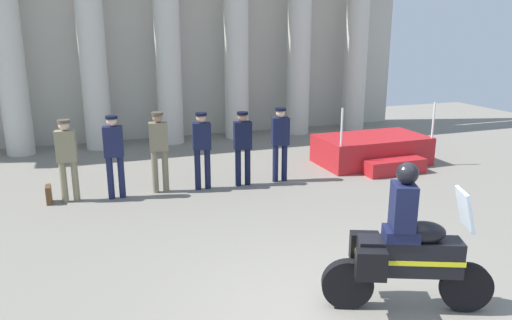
% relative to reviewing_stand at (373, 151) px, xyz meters
% --- Properties ---
extents(ground_plane, '(28.00, 28.00, 0.00)m').
position_rel_reviewing_stand_xyz_m(ground_plane, '(-4.16, -5.95, -0.34)').
color(ground_plane, gray).
extents(colonnade_backdrop, '(16.40, 1.59, 6.83)m').
position_rel_reviewing_stand_xyz_m(colonnade_backdrop, '(-4.41, 4.73, 3.18)').
color(colonnade_backdrop, beige).
rests_on(colonnade_backdrop, ground_plane).
extents(reviewing_stand, '(2.75, 2.05, 1.62)m').
position_rel_reviewing_stand_xyz_m(reviewing_stand, '(0.00, 0.00, 0.00)').
color(reviewing_stand, '#B21E23').
rests_on(reviewing_stand, ground_plane).
extents(officer_in_row_0, '(0.41, 0.27, 1.68)m').
position_rel_reviewing_stand_xyz_m(officer_in_row_0, '(-7.31, -0.37, 0.64)').
color(officer_in_row_0, '#847A5B').
rests_on(officer_in_row_0, ground_plane).
extents(officer_in_row_1, '(0.41, 0.27, 1.72)m').
position_rel_reviewing_stand_xyz_m(officer_in_row_1, '(-6.42, -0.47, 0.67)').
color(officer_in_row_1, '#191E42').
rests_on(officer_in_row_1, ground_plane).
extents(officer_in_row_2, '(0.41, 0.27, 1.73)m').
position_rel_reviewing_stand_xyz_m(officer_in_row_2, '(-5.50, -0.39, 0.68)').
color(officer_in_row_2, '#7A7056').
rests_on(officer_in_row_2, ground_plane).
extents(officer_in_row_3, '(0.41, 0.27, 1.68)m').
position_rel_reviewing_stand_xyz_m(officer_in_row_3, '(-4.60, -0.50, 0.65)').
color(officer_in_row_3, '#141938').
rests_on(officer_in_row_3, ground_plane).
extents(officer_in_row_4, '(0.41, 0.27, 1.65)m').
position_rel_reviewing_stand_xyz_m(officer_in_row_4, '(-3.70, -0.55, 0.63)').
color(officer_in_row_4, black).
rests_on(officer_in_row_4, ground_plane).
extents(officer_in_row_5, '(0.41, 0.27, 1.69)m').
position_rel_reviewing_stand_xyz_m(officer_in_row_5, '(-2.82, -0.55, 0.65)').
color(officer_in_row_5, '#141938').
rests_on(officer_in_row_5, ground_plane).
extents(motorcycle_with_rider, '(1.97, 1.05, 1.90)m').
position_rel_reviewing_stand_xyz_m(motorcycle_with_rider, '(-3.45, -5.97, 0.45)').
color(motorcycle_with_rider, black).
rests_on(motorcycle_with_rider, ground_plane).
extents(briefcase_on_ground, '(0.10, 0.32, 0.36)m').
position_rel_reviewing_stand_xyz_m(briefcase_on_ground, '(-7.72, -0.33, -0.16)').
color(briefcase_on_ground, brown).
rests_on(briefcase_on_ground, ground_plane).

